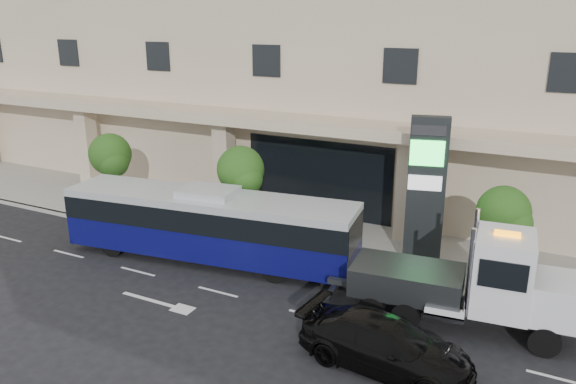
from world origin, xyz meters
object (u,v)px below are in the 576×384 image
(city_bus, at_px, (209,224))
(signage_pylon, at_px, (426,190))
(tow_truck, at_px, (476,284))
(black_sedan, at_px, (386,344))

(city_bus, relative_size, signage_pylon, 2.10)
(signage_pylon, bearing_deg, tow_truck, -70.57)
(tow_truck, relative_size, black_sedan, 1.62)
(city_bus, bearing_deg, tow_truck, -10.67)
(tow_truck, xyz_separation_m, signage_pylon, (-2.89, 4.41, 1.69))
(city_bus, bearing_deg, black_sedan, -31.78)
(tow_truck, height_order, black_sedan, tow_truck)
(tow_truck, relative_size, signage_pylon, 1.40)
(black_sedan, bearing_deg, tow_truck, -23.49)
(tow_truck, distance_m, signage_pylon, 5.53)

